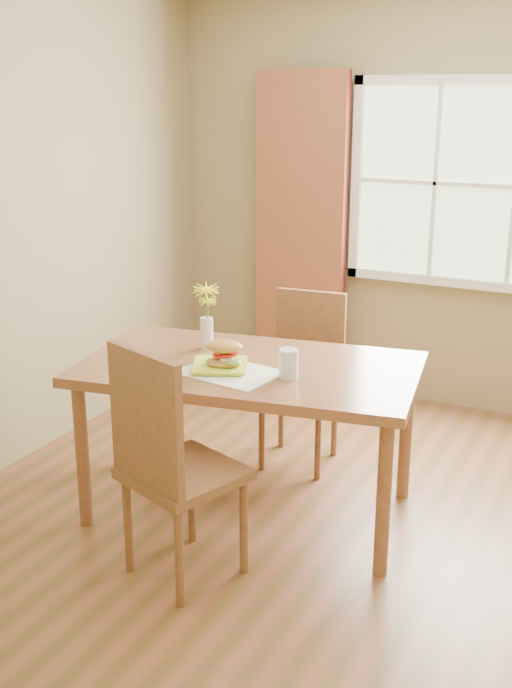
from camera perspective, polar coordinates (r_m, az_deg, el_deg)
The scene contains 11 objects.
room at distance 3.55m, azimuth 8.70°, elevation 5.66°, with size 4.24×3.84×2.74m.
window at distance 5.32m, azimuth 15.27°, elevation 10.82°, with size 1.62×0.06×1.32m.
curtain_left at distance 5.64m, azimuth 3.16°, elevation 7.64°, with size 0.65×0.08×2.20m, color maroon.
dining_table at distance 3.95m, azimuth -0.48°, elevation -2.56°, with size 1.76×1.17×0.79m.
chair_near at distance 3.44m, azimuth -6.39°, elevation -7.99°, with size 0.57×0.57×1.08m.
chair_far at distance 4.61m, azimuth 3.45°, elevation -1.88°, with size 0.45×0.45×0.98m.
placemat at distance 3.80m, azimuth -1.87°, elevation -2.03°, with size 0.45×0.33×0.01m, color beige.
plate at distance 3.85m, azimuth -2.56°, elevation -1.63°, with size 0.25×0.25×0.01m, color #C3DE37.
croissant_sandwich at distance 3.80m, azimuth -2.28°, elevation -0.72°, with size 0.21×0.17×0.13m.
water_glass at distance 3.72m, azimuth 2.31°, elevation -1.44°, with size 0.09×0.09×0.14m.
flower_vase at distance 4.10m, azimuth -3.52°, elevation 2.36°, with size 0.14×0.14×0.34m.
Camera 1 is at (1.07, -3.31, 2.07)m, focal length 42.00 mm.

